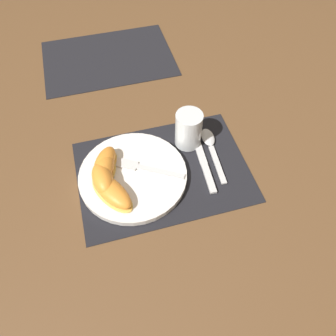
{
  "coord_description": "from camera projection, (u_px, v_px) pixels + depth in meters",
  "views": [
    {
      "loc": [
        -0.11,
        -0.46,
        0.68
      ],
      "look_at": [
        0.01,
        -0.01,
        0.02
      ],
      "focal_mm": 35.0,
      "sensor_mm": 36.0,
      "label": 1
    }
  ],
  "objects": [
    {
      "name": "placemat_far",
      "position": [
        108.0,
        58.0,
        1.1
      ],
      "size": [
        0.42,
        0.3,
        0.0
      ],
      "color": "black",
      "rests_on": "ground_plane"
    },
    {
      "name": "juice_glass",
      "position": [
        188.0,
        131.0,
        0.84
      ],
      "size": [
        0.07,
        0.07,
        0.1
      ],
      "color": "silver",
      "rests_on": "placemat"
    },
    {
      "name": "knife",
      "position": [
        202.0,
        159.0,
        0.84
      ],
      "size": [
        0.03,
        0.22,
        0.01
      ],
      "color": "silver",
      "rests_on": "placemat"
    },
    {
      "name": "citrus_wedge_1",
      "position": [
        104.0,
        170.0,
        0.78
      ],
      "size": [
        0.08,
        0.11,
        0.04
      ],
      "color": "#F7C656",
      "rests_on": "plate"
    },
    {
      "name": "citrus_wedge_3",
      "position": [
        111.0,
        191.0,
        0.75
      ],
      "size": [
        0.11,
        0.14,
        0.04
      ],
      "color": "#F7C656",
      "rests_on": "plate"
    },
    {
      "name": "placemat",
      "position": [
        163.0,
        171.0,
        0.82
      ],
      "size": [
        0.42,
        0.3,
        0.0
      ],
      "color": "black",
      "rests_on": "ground_plane"
    },
    {
      "name": "spoon",
      "position": [
        210.0,
        144.0,
        0.87
      ],
      "size": [
        0.04,
        0.18,
        0.01
      ],
      "color": "silver",
      "rests_on": "placemat"
    },
    {
      "name": "citrus_wedge_2",
      "position": [
        103.0,
        180.0,
        0.76
      ],
      "size": [
        0.06,
        0.1,
        0.05
      ],
      "color": "#F7C656",
      "rests_on": "plate"
    },
    {
      "name": "fork",
      "position": [
        140.0,
        167.0,
        0.81
      ],
      "size": [
        0.18,
        0.12,
        0.0
      ],
      "color": "silver",
      "rests_on": "plate"
    },
    {
      "name": "plate",
      "position": [
        133.0,
        177.0,
        0.8
      ],
      "size": [
        0.27,
        0.27,
        0.02
      ],
      "color": "white",
      "rests_on": "placemat"
    },
    {
      "name": "citrus_wedge_0",
      "position": [
        105.0,
        163.0,
        0.8
      ],
      "size": [
        0.09,
        0.11,
        0.04
      ],
      "color": "#F7C656",
      "rests_on": "plate"
    },
    {
      "name": "ground_plane",
      "position": [
        163.0,
        172.0,
        0.83
      ],
      "size": [
        3.0,
        3.0,
        0.0
      ],
      "primitive_type": "plane",
      "color": "brown"
    }
  ]
}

